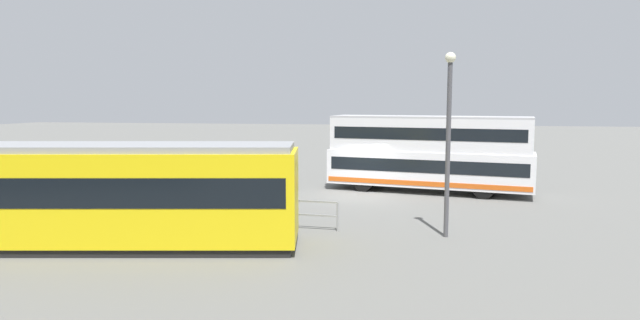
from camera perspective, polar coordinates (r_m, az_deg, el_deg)
The scene contains 7 objects.
ground_plane at distance 26.05m, azimuth 4.27°, elevation -3.92°, with size 160.00×160.00×0.00m, color slate.
double_decker_bus at distance 27.61m, azimuth 11.59°, elevation 0.69°, with size 10.47×4.37×3.88m.
tram_yellow at distance 18.25m, azimuth -22.74°, elevation -3.37°, with size 12.88×4.86×3.29m.
pedestrian_near_railing at distance 22.92m, azimuth -8.23°, elevation -2.92°, with size 0.36×0.33×1.68m.
pedestrian_railing at distance 20.41m, azimuth -11.02°, elevation -4.75°, with size 9.35×0.67×1.08m.
info_sign at distance 23.07m, azimuth -22.57°, elevation -1.28°, with size 1.30×0.12×2.50m.
street_lamp at distance 18.34m, azimuth 13.64°, elevation 3.22°, with size 0.36×0.36×6.24m.
Camera 1 is at (-2.59, 25.50, 4.63)m, focal length 29.80 mm.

